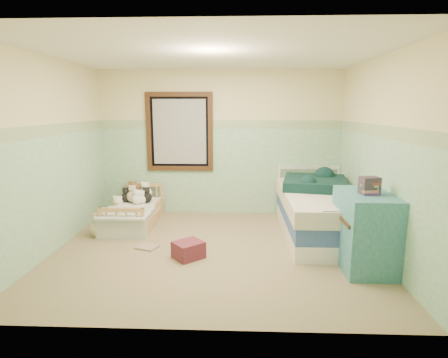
{
  "coord_description": "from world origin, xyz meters",
  "views": [
    {
      "loc": [
        0.32,
        -4.6,
        1.85
      ],
      "look_at": [
        0.13,
        0.35,
        0.89
      ],
      "focal_mm": 29.35,
      "sensor_mm": 36.0,
      "label": 1
    }
  ],
  "objects_px": {
    "red_pillow": "(188,250)",
    "twin_bed_frame": "(320,228)",
    "plush_floor_cream": "(119,211)",
    "toddler_bed_frame": "(135,219)",
    "plush_floor_tan": "(98,229)",
    "dresser": "(365,230)",
    "floor_book": "(147,247)"
  },
  "relations": [
    {
      "from": "red_pillow",
      "to": "twin_bed_frame",
      "type": "bearing_deg",
      "value": 26.62
    },
    {
      "from": "plush_floor_cream",
      "to": "toddler_bed_frame",
      "type": "bearing_deg",
      "value": -35.81
    },
    {
      "from": "plush_floor_tan",
      "to": "plush_floor_cream",
      "type": "bearing_deg",
      "value": 88.46
    },
    {
      "from": "red_pillow",
      "to": "dresser",
      "type": "bearing_deg",
      "value": -4.56
    },
    {
      "from": "toddler_bed_frame",
      "to": "dresser",
      "type": "xyz_separation_m",
      "value": [
        3.16,
        -1.5,
        0.36
      ]
    },
    {
      "from": "twin_bed_frame",
      "to": "red_pillow",
      "type": "height_order",
      "value": "twin_bed_frame"
    },
    {
      "from": "plush_floor_tan",
      "to": "twin_bed_frame",
      "type": "bearing_deg",
      "value": 3.37
    },
    {
      "from": "plush_floor_tan",
      "to": "red_pillow",
      "type": "xyz_separation_m",
      "value": [
        1.42,
        -0.73,
        -0.02
      ]
    },
    {
      "from": "red_pillow",
      "to": "plush_floor_tan",
      "type": "bearing_deg",
      "value": 152.83
    },
    {
      "from": "toddler_bed_frame",
      "to": "red_pillow",
      "type": "height_order",
      "value": "red_pillow"
    },
    {
      "from": "twin_bed_frame",
      "to": "dresser",
      "type": "distance_m",
      "value": 1.17
    },
    {
      "from": "toddler_bed_frame",
      "to": "plush_floor_cream",
      "type": "height_order",
      "value": "plush_floor_cream"
    },
    {
      "from": "dresser",
      "to": "floor_book",
      "type": "xyz_separation_m",
      "value": [
        -2.71,
        0.48,
        -0.43
      ]
    },
    {
      "from": "red_pillow",
      "to": "floor_book",
      "type": "distance_m",
      "value": 0.69
    },
    {
      "from": "toddler_bed_frame",
      "to": "red_pillow",
      "type": "bearing_deg",
      "value": -51.53
    },
    {
      "from": "plush_floor_tan",
      "to": "red_pillow",
      "type": "distance_m",
      "value": 1.6
    },
    {
      "from": "toddler_bed_frame",
      "to": "plush_floor_cream",
      "type": "xyz_separation_m",
      "value": [
        -0.34,
        0.25,
        0.05
      ]
    },
    {
      "from": "toddler_bed_frame",
      "to": "plush_floor_tan",
      "type": "bearing_deg",
      "value": -121.25
    },
    {
      "from": "toddler_bed_frame",
      "to": "floor_book",
      "type": "distance_m",
      "value": 1.12
    },
    {
      "from": "plush_floor_cream",
      "to": "dresser",
      "type": "height_order",
      "value": "dresser"
    },
    {
      "from": "plush_floor_tan",
      "to": "twin_bed_frame",
      "type": "xyz_separation_m",
      "value": [
        3.27,
        0.19,
        -0.01
      ]
    },
    {
      "from": "dresser",
      "to": "plush_floor_tan",
      "type": "bearing_deg",
      "value": 165.71
    },
    {
      "from": "floor_book",
      "to": "twin_bed_frame",
      "type": "bearing_deg",
      "value": 34.38
    },
    {
      "from": "toddler_bed_frame",
      "to": "twin_bed_frame",
      "type": "xyz_separation_m",
      "value": [
        2.9,
        -0.41,
        0.02
      ]
    },
    {
      "from": "plush_floor_cream",
      "to": "plush_floor_tan",
      "type": "xyz_separation_m",
      "value": [
        -0.02,
        -0.85,
        -0.02
      ]
    },
    {
      "from": "toddler_bed_frame",
      "to": "dresser",
      "type": "distance_m",
      "value": 3.52
    },
    {
      "from": "plush_floor_tan",
      "to": "floor_book",
      "type": "relative_size",
      "value": 0.89
    },
    {
      "from": "red_pillow",
      "to": "floor_book",
      "type": "height_order",
      "value": "red_pillow"
    },
    {
      "from": "plush_floor_cream",
      "to": "plush_floor_tan",
      "type": "bearing_deg",
      "value": -91.54
    },
    {
      "from": "toddler_bed_frame",
      "to": "red_pillow",
      "type": "xyz_separation_m",
      "value": [
        1.06,
        -1.33,
        0.02
      ]
    },
    {
      "from": "plush_floor_tan",
      "to": "red_pillow",
      "type": "bearing_deg",
      "value": -27.17
    },
    {
      "from": "toddler_bed_frame",
      "to": "plush_floor_tan",
      "type": "relative_size",
      "value": 5.62
    }
  ]
}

